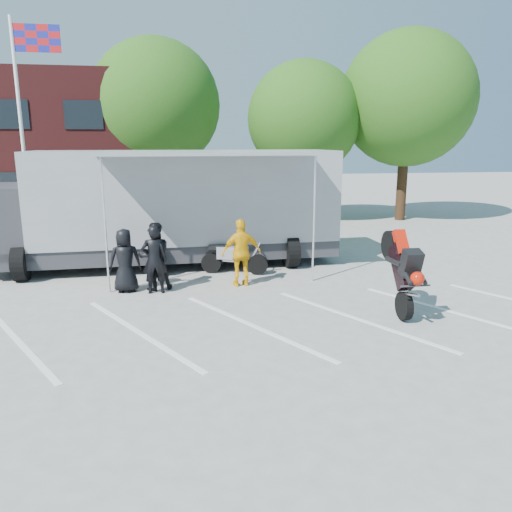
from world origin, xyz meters
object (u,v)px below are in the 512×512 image
object	(u,v)px
tree_left	(156,105)
spectator_leather_c	(155,256)
parked_motorcycle	(235,274)
spectator_leather_a	(125,260)
spectator_hivis	(242,253)
transporter_truck	(174,264)
stunt_bike_rider	(390,310)
flagpole	(27,107)
spectator_leather_b	(154,260)
tree_mid	(304,119)
tree_right	(407,99)

from	to	relation	value
tree_left	spectator_leather_c	size ratio (longest dim) A/B	4.73
parked_motorcycle	spectator_leather_a	size ratio (longest dim) A/B	1.22
tree_left	spectator_leather_a	world-z (taller)	tree_left
spectator_leather_c	spectator_hivis	distance (m)	2.32
spectator_leather_a	parked_motorcycle	bearing A→B (deg)	-163.10
transporter_truck	spectator_leather_c	world-z (taller)	spectator_leather_c
transporter_truck	stunt_bike_rider	bearing A→B (deg)	-49.13
transporter_truck	spectator_leather_c	distance (m)	2.93
flagpole	tree_left	size ratio (longest dim) A/B	0.93
tree_left	parked_motorcycle	world-z (taller)	tree_left
spectator_leather_b	spectator_hivis	size ratio (longest dim) A/B	0.97
tree_mid	spectator_leather_a	size ratio (longest dim) A/B	4.54
spectator_leather_c	tree_mid	bearing A→B (deg)	-135.92
tree_left	spectator_hivis	bearing A→B (deg)	-78.58
flagpole	spectator_hivis	size ratio (longest dim) A/B	4.31
tree_left	transporter_truck	bearing A→B (deg)	-86.37
spectator_leather_b	tree_mid	bearing A→B (deg)	-122.27
tree_right	parked_motorcycle	world-z (taller)	tree_right
spectator_hivis	spectator_leather_a	bearing A→B (deg)	-5.57
flagpole	spectator_leather_c	size ratio (longest dim) A/B	4.38
transporter_truck	tree_left	bearing A→B (deg)	91.91
tree_left	spectator_leather_b	world-z (taller)	tree_left
tree_right	spectator_hivis	xyz separation A→B (m)	(-9.59, -10.41, -4.95)
transporter_truck	parked_motorcycle	bearing A→B (deg)	-41.38
stunt_bike_rider	spectator_leather_b	world-z (taller)	spectator_leather_b
tree_mid	spectator_hivis	world-z (taller)	tree_mid
parked_motorcycle	spectator_leather_a	distance (m)	3.44
tree_mid	stunt_bike_rider	distance (m)	14.52
tree_mid	spectator_leather_b	world-z (taller)	tree_mid
transporter_truck	flagpole	bearing A→B (deg)	145.15
spectator_leather_a	tree_left	bearing A→B (deg)	-99.69
flagpole	spectator_hivis	distance (m)	9.81
flagpole	transporter_truck	xyz separation A→B (m)	(4.83, -3.15, -5.05)
stunt_bike_rider	spectator_hivis	bearing A→B (deg)	140.61
flagpole	tree_left	world-z (taller)	tree_left
transporter_truck	spectator_hivis	xyz separation A→B (m)	(1.82, -2.76, 0.93)
transporter_truck	stunt_bike_rider	distance (m)	7.37
tree_right	tree_mid	bearing A→B (deg)	174.29
parked_motorcycle	stunt_bike_rider	xyz separation A→B (m)	(3.20, -3.94, 0.00)
tree_mid	spectator_hivis	distance (m)	12.50
tree_mid	spectator_leather_b	distance (m)	13.78
tree_mid	parked_motorcycle	bearing A→B (deg)	-115.69
tree_right	transporter_truck	xyz separation A→B (m)	(-11.42, -7.65, -5.88)
tree_right	spectator_leather_a	distance (m)	17.19
tree_right	spectator_hivis	distance (m)	15.00
flagpole	tree_right	xyz separation A→B (m)	(16.24, 4.50, 0.82)
spectator_leather_a	spectator_leather_b	world-z (taller)	spectator_leather_b
tree_right	transporter_truck	size ratio (longest dim) A/B	0.80
spectator_leather_a	tree_mid	bearing A→B (deg)	-131.47
flagpole	stunt_bike_rider	size ratio (longest dim) A/B	3.77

